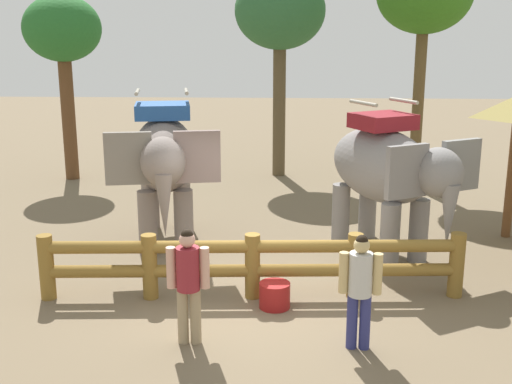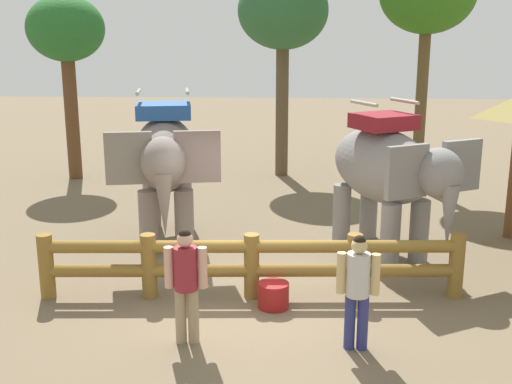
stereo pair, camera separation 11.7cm
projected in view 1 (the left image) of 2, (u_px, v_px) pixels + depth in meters
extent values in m
plane|color=brown|center=(252.00, 303.00, 10.08)|extent=(60.00, 60.00, 0.00)
cylinder|color=olive|center=(47.00, 267.00, 10.12)|extent=(0.24, 0.24, 1.05)
cylinder|color=olive|center=(150.00, 267.00, 10.14)|extent=(0.24, 0.24, 1.05)
cylinder|color=olive|center=(252.00, 266.00, 10.16)|extent=(0.24, 0.24, 1.05)
cylinder|color=olive|center=(355.00, 266.00, 10.19)|extent=(0.24, 0.24, 1.05)
cylinder|color=olive|center=(457.00, 265.00, 10.21)|extent=(0.24, 0.24, 1.05)
cylinder|color=olive|center=(252.00, 271.00, 10.18)|extent=(6.47, 0.57, 0.20)
cylinder|color=olive|center=(252.00, 247.00, 10.08)|extent=(6.47, 0.57, 0.20)
cylinder|color=gray|center=(184.00, 221.00, 12.24)|extent=(0.37, 0.37, 1.22)
cylinder|color=gray|center=(148.00, 222.00, 12.15)|extent=(0.37, 0.37, 1.22)
cylinder|color=gray|center=(182.00, 199.00, 13.82)|extent=(0.37, 0.37, 1.22)
cylinder|color=gray|center=(150.00, 200.00, 13.73)|extent=(0.37, 0.37, 1.22)
ellipsoid|color=gray|center=(164.00, 154.00, 12.70)|extent=(1.67, 2.91, 1.42)
ellipsoid|color=gray|center=(163.00, 162.00, 11.10)|extent=(0.92, 1.03, 0.87)
cube|color=gray|center=(197.00, 157.00, 11.27)|extent=(0.82, 0.26, 0.91)
cube|color=gray|center=(128.00, 158.00, 11.12)|extent=(0.82, 0.26, 0.91)
cone|color=gray|center=(164.00, 206.00, 10.96)|extent=(0.33, 0.33, 1.12)
cube|color=#214D90|center=(163.00, 111.00, 12.49)|extent=(1.18, 1.08, 0.28)
cylinder|color=#A59E8C|center=(186.00, 91.00, 12.46)|extent=(0.21, 0.82, 0.07)
cylinder|color=#A59E8C|center=(137.00, 92.00, 12.34)|extent=(0.21, 0.82, 0.07)
cylinder|color=gray|center=(419.00, 230.00, 11.74)|extent=(0.35, 0.35, 1.17)
cylinder|color=gray|center=(390.00, 235.00, 11.47)|extent=(0.35, 0.35, 1.17)
cylinder|color=gray|center=(367.00, 209.00, 13.12)|extent=(0.35, 0.35, 1.17)
cylinder|color=gray|center=(341.00, 213.00, 12.85)|extent=(0.35, 0.35, 1.17)
ellipsoid|color=gray|center=(381.00, 165.00, 12.02)|extent=(2.28, 2.88, 1.37)
ellipsoid|color=gray|center=(439.00, 172.00, 10.62)|extent=(1.08, 1.13, 0.83)
cube|color=gray|center=(460.00, 165.00, 10.95)|extent=(0.74, 0.47, 0.88)
cube|color=gray|center=(407.00, 172.00, 10.47)|extent=(0.74, 0.47, 0.88)
cone|color=gray|center=(449.00, 216.00, 10.52)|extent=(0.31, 0.31, 1.07)
cube|color=maroon|center=(383.00, 121.00, 11.82)|extent=(1.29, 1.25, 0.27)
cylinder|color=#A59E8C|center=(404.00, 101.00, 11.92)|extent=(0.44, 0.73, 0.07)
cylinder|color=#A59E8C|center=(363.00, 103.00, 11.54)|extent=(0.44, 0.73, 0.07)
cylinder|color=#998564|center=(196.00, 316.00, 8.71)|extent=(0.15, 0.15, 0.78)
cylinder|color=#998564|center=(183.00, 316.00, 8.72)|extent=(0.15, 0.15, 0.78)
cylinder|color=maroon|center=(188.00, 269.00, 8.54)|extent=(0.32, 0.32, 0.59)
cylinder|color=tan|center=(205.00, 268.00, 8.54)|extent=(0.13, 0.13, 0.56)
cylinder|color=tan|center=(171.00, 268.00, 8.54)|extent=(0.13, 0.13, 0.56)
sphere|color=tan|center=(187.00, 240.00, 8.44)|extent=(0.21, 0.21, 0.21)
sphere|color=black|center=(187.00, 235.00, 8.43)|extent=(0.17, 0.17, 0.17)
cylinder|color=navy|center=(365.00, 322.00, 8.56)|extent=(0.15, 0.15, 0.76)
cylinder|color=navy|center=(352.00, 321.00, 8.58)|extent=(0.15, 0.15, 0.76)
cylinder|color=#B8B8B4|center=(360.00, 274.00, 8.41)|extent=(0.33, 0.33, 0.58)
cylinder|color=tan|center=(378.00, 274.00, 8.38)|extent=(0.12, 0.12, 0.55)
cylinder|color=tan|center=(344.00, 272.00, 8.43)|extent=(0.12, 0.12, 0.55)
sphere|color=tan|center=(362.00, 245.00, 8.31)|extent=(0.21, 0.21, 0.21)
sphere|color=black|center=(362.00, 241.00, 8.29)|extent=(0.16, 0.16, 0.16)
cylinder|color=brown|center=(512.00, 175.00, 12.96)|extent=(0.18, 0.18, 2.60)
cylinder|color=brown|center=(68.00, 116.00, 17.91)|extent=(0.38, 0.38, 3.57)
ellipsoid|color=#236327|center=(62.00, 28.00, 17.33)|extent=(2.09, 2.09, 1.78)
cylinder|color=brown|center=(279.00, 107.00, 18.30)|extent=(0.36, 0.36, 3.93)
ellipsoid|color=#2A5D32|center=(280.00, 10.00, 17.64)|extent=(2.49, 2.49, 2.12)
cylinder|color=brown|center=(418.00, 105.00, 16.94)|extent=(0.30, 0.30, 4.36)
cylinder|color=maroon|center=(275.00, 295.00, 9.87)|extent=(0.48, 0.48, 0.40)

